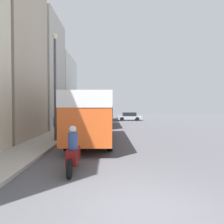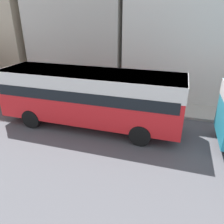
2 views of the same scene
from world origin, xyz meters
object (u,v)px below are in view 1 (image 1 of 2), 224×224
at_px(car_crossing, 129,116).
at_px(pedestrian_near_curb, 56,126).
at_px(bus_lead, 93,112).
at_px(bus_third_in_line, 104,110).
at_px(bus_following, 101,110).
at_px(pedestrian_walking_away, 70,122).
at_px(motorcycle_behind_lead, 73,154).

relative_size(car_crossing, pedestrian_near_curb, 2.36).
height_order(bus_lead, bus_third_in_line, bus_lead).
distance_m(bus_lead, bus_third_in_line, 22.93).
distance_m(bus_following, pedestrian_walking_away, 7.25).
bearing_deg(pedestrian_walking_away, pedestrian_near_curb, -91.83).
bearing_deg(motorcycle_behind_lead, bus_following, 88.90).
bearing_deg(bus_third_in_line, bus_following, -90.91).
distance_m(bus_lead, pedestrian_walking_away, 6.11).
height_order(car_crossing, pedestrian_walking_away, pedestrian_walking_away).
relative_size(motorcycle_behind_lead, pedestrian_walking_away, 1.41).
distance_m(bus_following, car_crossing, 10.65).
relative_size(bus_following, car_crossing, 2.26).
height_order(motorcycle_behind_lead, pedestrian_near_curb, pedestrian_near_curb).
xyz_separation_m(bus_lead, pedestrian_near_curb, (-2.66, 0.71, -1.03)).
distance_m(bus_third_in_line, motorcycle_behind_lead, 29.84).
relative_size(bus_lead, pedestrian_walking_away, 6.35).
distance_m(motorcycle_behind_lead, car_crossing, 29.06).
bearing_deg(motorcycle_behind_lead, bus_third_in_line, 88.97).
bearing_deg(car_crossing, motorcycle_behind_lead, 170.58).
distance_m(bus_following, bus_third_in_line, 10.78).
distance_m(bus_third_in_line, car_crossing, 4.51).
height_order(bus_following, motorcycle_behind_lead, bus_following).
height_order(bus_lead, car_crossing, bus_lead).
xyz_separation_m(bus_lead, pedestrian_walking_away, (-2.51, 5.47, -1.09)).
relative_size(bus_following, bus_third_in_line, 1.00).
bearing_deg(bus_lead, motorcycle_behind_lead, -91.80).
bearing_deg(bus_lead, bus_third_in_line, 89.20).
height_order(bus_lead, motorcycle_behind_lead, bus_lead).
height_order(bus_following, pedestrian_near_curb, bus_following).
height_order(bus_following, pedestrian_walking_away, bus_following).
bearing_deg(bus_following, car_crossing, 65.51).
bearing_deg(motorcycle_behind_lead, pedestrian_near_curb, 107.83).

